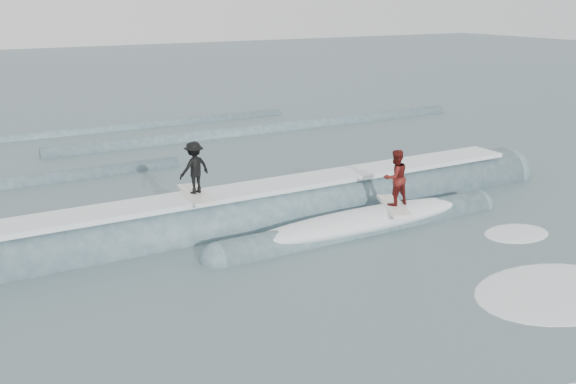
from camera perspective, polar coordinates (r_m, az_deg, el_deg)
ground at (r=14.47m, az=10.95°, el=-9.68°), size 160.00×160.00×0.00m
breaking_wave at (r=19.19m, az=-0.19°, el=-2.39°), size 21.72×3.79×2.02m
surfer_black at (r=17.87m, az=-8.32°, el=1.86°), size 1.05×2.05×1.55m
surfer_red at (r=18.77m, az=9.51°, el=0.98°), size 1.30×2.05×1.73m
far_swells at (r=28.95m, az=-14.76°, el=3.62°), size 39.53×8.65×0.80m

